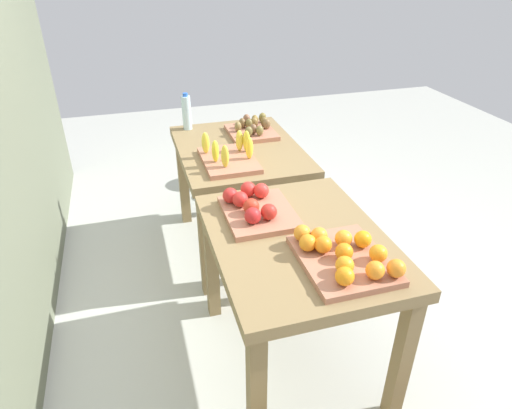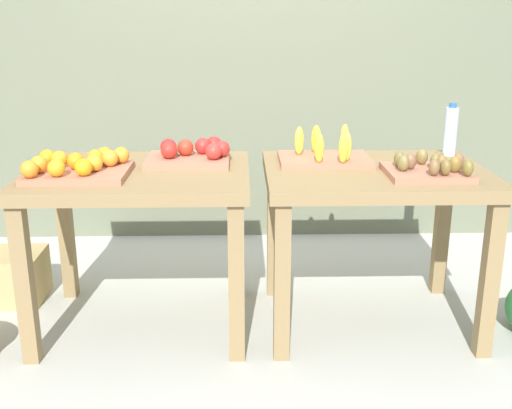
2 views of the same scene
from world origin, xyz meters
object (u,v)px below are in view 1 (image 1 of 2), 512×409
Objects in this scene: orange_bin at (344,255)px; banana_crate at (229,156)px; kiwi_bin at (252,129)px; display_table_left at (297,257)px; apple_bin at (255,207)px; display_table_right at (239,163)px; water_bottle at (187,112)px; watermelon_pile at (243,167)px.

orange_bin is 1.17m from banana_crate.
kiwi_bin is at bearing -32.10° from banana_crate.
banana_crate is (1.14, 0.22, -0.00)m from orange_bin.
display_table_left is 2.52× the size of apple_bin.
banana_crate reaches higher than display_table_right.
kiwi_bin reaches higher than display_table_left.
display_table_right is at bearing -147.71° from water_bottle.
watermelon_pile is at bearing -15.87° from display_table_right.
apple_bin is 1.15× the size of kiwi_bin.
display_table_left and display_table_right have the same top height.
apple_bin reaches higher than watermelon_pile.
display_table_left is at bearing -172.54° from banana_crate.
watermelon_pile is (1.81, -0.41, -0.65)m from apple_bin.
water_bottle is (1.80, 0.38, 0.08)m from orange_bin.
water_bottle is at bearing 10.03° from display_table_left.
kiwi_bin is (1.33, -0.15, 0.16)m from display_table_left.
display_table_right is at bearing 4.48° from orange_bin.
apple_bin is 0.94× the size of banana_crate.
water_bottle is (0.44, 0.28, 0.25)m from display_table_right.
orange_bin is at bearing -168.03° from water_bottle.
watermelon_pile is at bearing -8.79° from kiwi_bin.
watermelon_pile is at bearing -7.38° from display_table_left.
apple_bin is at bearing 178.00° from banana_crate.
orange_bin is at bearing -156.59° from display_table_left.
watermelon_pile is (0.73, -0.11, -0.64)m from kiwi_bin.
banana_crate is (-0.22, 0.12, 0.16)m from display_table_right.
apple_bin is (0.49, 0.25, -0.00)m from orange_bin.
apple_bin is 1.97m from watermelon_pile.
kiwi_bin is 0.98m from watermelon_pile.
water_bottle is at bearing 11.97° from orange_bin.
display_table_right reaches higher than watermelon_pile.
display_table_left is 0.31m from orange_bin.
apple_bin reaches higher than orange_bin.
apple_bin is at bearing 29.70° from display_table_left.
water_bottle reaches higher than banana_crate.
kiwi_bin reaches higher than watermelon_pile.
display_table_right is 1.38m from orange_bin.
water_bottle reaches higher than apple_bin.
banana_crate reaches higher than orange_bin.
banana_crate is at bearing -2.00° from apple_bin.
orange_bin is 0.55m from apple_bin.
water_bottle is 1.04m from watermelon_pile.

